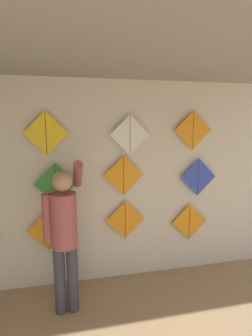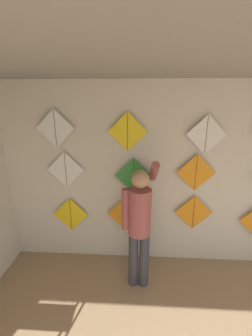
% 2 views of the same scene
% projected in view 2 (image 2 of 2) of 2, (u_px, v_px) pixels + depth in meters
% --- Properties ---
extents(back_panel, '(5.62, 0.06, 2.80)m').
position_uv_depth(back_panel, '(164.00, 178.00, 3.38)').
color(back_panel, beige).
rests_on(back_panel, ground).
extents(ceiling_slab, '(5.62, 4.52, 0.04)m').
position_uv_depth(ceiling_slab, '(216.00, 45.00, 1.15)').
color(ceiling_slab, gray).
extents(shopkeeper, '(0.46, 0.64, 1.83)m').
position_uv_depth(shopkeeper, '(139.00, 220.00, 2.94)').
color(shopkeeper, '#383842').
rests_on(shopkeeper, ground).
extents(kite_0, '(0.55, 0.01, 0.55)m').
position_uv_depth(kite_0, '(71.00, 214.00, 3.56)').
color(kite_0, yellow).
extents(kite_1, '(0.55, 0.04, 0.69)m').
position_uv_depth(kite_1, '(125.00, 215.00, 3.51)').
color(kite_1, orange).
extents(kite_2, '(0.55, 0.01, 0.55)m').
position_uv_depth(kite_2, '(194.00, 213.00, 3.43)').
color(kite_2, orange).
extents(kite_4, '(0.55, 0.01, 0.55)m').
position_uv_depth(kite_4, '(66.00, 170.00, 3.34)').
color(kite_4, white).
extents(kite_5, '(0.55, 0.01, 0.55)m').
position_uv_depth(kite_5, '(134.00, 176.00, 3.30)').
color(kite_5, '#338C38').
extents(kite_6, '(0.55, 0.01, 0.55)m').
position_uv_depth(kite_6, '(196.00, 173.00, 3.23)').
color(kite_6, orange).
extents(kite_8, '(0.55, 0.01, 0.55)m').
position_uv_depth(kite_8, '(55.00, 128.00, 3.16)').
color(kite_8, white).
extents(kite_9, '(0.55, 0.01, 0.55)m').
position_uv_depth(kite_9, '(128.00, 132.00, 3.11)').
color(kite_9, yellow).
extents(kite_10, '(0.55, 0.01, 0.55)m').
position_uv_depth(kite_10, '(206.00, 135.00, 3.06)').
color(kite_10, white).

